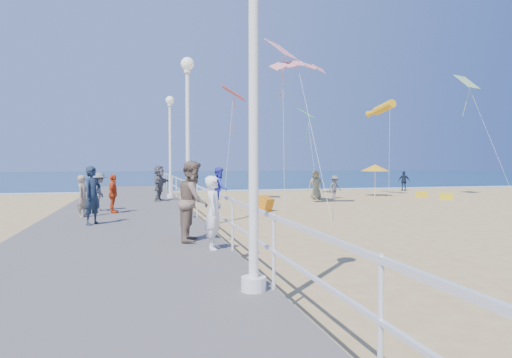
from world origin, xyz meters
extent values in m
plane|color=tan|center=(0.00, 0.00, 0.00)|extent=(160.00, 160.00, 0.00)
cube|color=#0C2C4A|center=(0.00, 65.00, 0.01)|extent=(160.00, 90.00, 0.05)
cube|color=white|center=(0.00, 20.50, 0.03)|extent=(160.00, 1.20, 0.04)
cube|color=slate|center=(-7.50, 0.00, 0.20)|extent=(5.00, 44.00, 0.40)
cube|color=white|center=(-5.05, 0.00, 1.45)|extent=(0.05, 42.00, 0.06)
cube|color=white|center=(-5.05, 0.00, 0.95)|extent=(0.05, 42.00, 0.04)
cylinder|color=white|center=(-5.35, -9.00, 0.50)|extent=(0.36, 0.36, 0.20)
cylinder|color=white|center=(-5.35, -9.00, 2.85)|extent=(0.14, 0.14, 4.70)
cylinder|color=white|center=(-5.35, 0.00, 0.50)|extent=(0.36, 0.36, 0.20)
cylinder|color=white|center=(-5.35, 0.00, 2.85)|extent=(0.14, 0.14, 4.70)
sphere|color=white|center=(-5.35, 0.00, 5.50)|extent=(0.44, 0.44, 0.44)
cylinder|color=white|center=(-5.35, 9.00, 0.50)|extent=(0.36, 0.36, 0.20)
cylinder|color=white|center=(-5.35, 9.00, 2.85)|extent=(0.14, 0.14, 4.70)
sphere|color=white|center=(-5.35, 9.00, 5.50)|extent=(0.44, 0.44, 0.44)
imported|color=white|center=(-5.40, -5.74, 1.18)|extent=(0.52, 0.65, 1.55)
imported|color=#373DCE|center=(-5.25, -5.59, 1.69)|extent=(0.44, 0.51, 0.88)
imported|color=#1A273A|center=(-8.26, -1.04, 1.27)|extent=(0.70, 0.76, 1.74)
imported|color=#7F6858|center=(-5.71, -4.60, 1.34)|extent=(0.90, 1.05, 1.88)
imported|color=slate|center=(-8.40, 3.02, 1.14)|extent=(0.62, 0.99, 1.47)
imported|color=#D1461A|center=(-7.86, 2.06, 1.11)|extent=(0.47, 0.88, 1.42)
imported|color=#57585C|center=(-6.00, 7.18, 1.26)|extent=(1.06, 1.67, 1.72)
imported|color=gray|center=(-8.77, 1.03, 1.11)|extent=(0.50, 0.60, 1.42)
imported|color=#5E5D63|center=(4.90, 11.04, 0.72)|extent=(1.05, 0.79, 1.45)
imported|color=#1A253A|center=(13.64, 17.17, 0.79)|extent=(1.00, 0.65, 1.58)
imported|color=gray|center=(3.51, 10.76, 0.89)|extent=(1.04, 0.97, 1.79)
cube|color=#C4450B|center=(-1.35, 4.82, 0.30)|extent=(0.85, 0.89, 0.74)
cylinder|color=white|center=(8.30, 12.19, 0.90)|extent=(0.05, 0.05, 1.80)
cone|color=orange|center=(8.30, 12.19, 1.91)|extent=(1.90, 1.90, 0.45)
cube|color=yellow|center=(10.71, 10.50, 0.20)|extent=(0.55, 0.55, 0.40)
cube|color=yellow|center=(11.20, 8.71, 0.20)|extent=(0.55, 0.55, 0.40)
cylinder|color=orange|center=(8.75, 11.87, 5.89)|extent=(1.05, 2.91, 1.13)
cube|color=#D94F53|center=(-1.75, 10.01, 6.15)|extent=(1.58, 1.72, 0.77)
cube|color=blue|center=(13.57, 10.00, 7.46)|extent=(1.70, 1.50, 0.94)
cube|color=#27B65E|center=(4.17, 14.01, 5.58)|extent=(1.69, 1.73, 0.71)
cube|color=red|center=(-0.14, 6.06, 7.72)|extent=(1.90, 1.89, 0.95)
camera|label=1|loc=(-6.91, -15.25, 2.22)|focal=32.00mm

